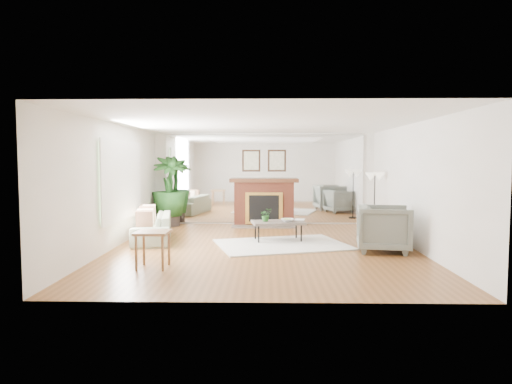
{
  "coord_description": "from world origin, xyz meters",
  "views": [
    {
      "loc": [
        0.04,
        -9.04,
        1.76
      ],
      "look_at": [
        -0.16,
        0.6,
        1.09
      ],
      "focal_mm": 32.0,
      "sensor_mm": 36.0,
      "label": 1
    }
  ],
  "objects_px": {
    "fireplace": "(264,201)",
    "armchair_back": "(383,225)",
    "potted_ficus": "(169,189)",
    "floor_lamp": "(375,181)",
    "armchair_front": "(384,228)",
    "coffee_table": "(278,223)",
    "sofa": "(152,227)",
    "side_table": "(153,237)"
  },
  "relations": [
    {
      "from": "fireplace",
      "to": "potted_ficus",
      "type": "height_order",
      "value": "fireplace"
    },
    {
      "from": "coffee_table",
      "to": "potted_ficus",
      "type": "bearing_deg",
      "value": 140.97
    },
    {
      "from": "sofa",
      "to": "armchair_back",
      "type": "relative_size",
      "value": 2.39
    },
    {
      "from": "fireplace",
      "to": "armchair_back",
      "type": "height_order",
      "value": "fireplace"
    },
    {
      "from": "armchair_front",
      "to": "fireplace",
      "type": "bearing_deg",
      "value": 42.54
    },
    {
      "from": "coffee_table",
      "to": "sofa",
      "type": "xyz_separation_m",
      "value": [
        -2.76,
        0.06,
        -0.11
      ]
    },
    {
      "from": "armchair_front",
      "to": "floor_lamp",
      "type": "height_order",
      "value": "floor_lamp"
    },
    {
      "from": "armchair_back",
      "to": "floor_lamp",
      "type": "height_order",
      "value": "floor_lamp"
    },
    {
      "from": "armchair_back",
      "to": "potted_ficus",
      "type": "height_order",
      "value": "potted_ficus"
    },
    {
      "from": "sofa",
      "to": "floor_lamp",
      "type": "height_order",
      "value": "floor_lamp"
    },
    {
      "from": "coffee_table",
      "to": "floor_lamp",
      "type": "height_order",
      "value": "floor_lamp"
    },
    {
      "from": "armchair_front",
      "to": "side_table",
      "type": "distance_m",
      "value": 4.37
    },
    {
      "from": "floor_lamp",
      "to": "armchair_front",
      "type": "bearing_deg",
      "value": -98.98
    },
    {
      "from": "fireplace",
      "to": "side_table",
      "type": "relative_size",
      "value": 3.38
    },
    {
      "from": "armchair_back",
      "to": "side_table",
      "type": "distance_m",
      "value": 4.91
    },
    {
      "from": "fireplace",
      "to": "floor_lamp",
      "type": "relative_size",
      "value": 1.4
    },
    {
      "from": "floor_lamp",
      "to": "fireplace",
      "type": "bearing_deg",
      "value": 156.56
    },
    {
      "from": "side_table",
      "to": "armchair_back",
      "type": "bearing_deg",
      "value": 28.03
    },
    {
      "from": "coffee_table",
      "to": "side_table",
      "type": "relative_size",
      "value": 1.98
    },
    {
      "from": "coffee_table",
      "to": "side_table",
      "type": "xyz_separation_m",
      "value": [
        -2.11,
        -2.48,
        0.1
      ]
    },
    {
      "from": "fireplace",
      "to": "armchair_back",
      "type": "bearing_deg",
      "value": -46.43
    },
    {
      "from": "armchair_back",
      "to": "coffee_table",
      "type": "bearing_deg",
      "value": 104.02
    },
    {
      "from": "armchair_front",
      "to": "coffee_table",
      "type": "bearing_deg",
      "value": 71.75
    },
    {
      "from": "coffee_table",
      "to": "potted_ficus",
      "type": "distance_m",
      "value": 3.71
    },
    {
      "from": "side_table",
      "to": "floor_lamp",
      "type": "relative_size",
      "value": 0.42
    },
    {
      "from": "coffee_table",
      "to": "sofa",
      "type": "relative_size",
      "value": 0.6
    },
    {
      "from": "side_table",
      "to": "sofa",
      "type": "bearing_deg",
      "value": 104.34
    },
    {
      "from": "floor_lamp",
      "to": "armchair_back",
      "type": "bearing_deg",
      "value": -96.45
    },
    {
      "from": "fireplace",
      "to": "potted_ficus",
      "type": "relative_size",
      "value": 1.09
    },
    {
      "from": "coffee_table",
      "to": "armchair_front",
      "type": "distance_m",
      "value": 2.27
    },
    {
      "from": "potted_ficus",
      "to": "side_table",
      "type": "bearing_deg",
      "value": -81.26
    },
    {
      "from": "armchair_back",
      "to": "potted_ficus",
      "type": "bearing_deg",
      "value": 82.38
    },
    {
      "from": "armchair_back",
      "to": "sofa",
      "type": "bearing_deg",
      "value": 105.74
    },
    {
      "from": "fireplace",
      "to": "armchair_front",
      "type": "bearing_deg",
      "value": -56.65
    },
    {
      "from": "sofa",
      "to": "armchair_front",
      "type": "height_order",
      "value": "armchair_front"
    },
    {
      "from": "fireplace",
      "to": "coffee_table",
      "type": "bearing_deg",
      "value": -82.85
    },
    {
      "from": "armchair_back",
      "to": "armchair_front",
      "type": "relative_size",
      "value": 0.85
    },
    {
      "from": "potted_ficus",
      "to": "floor_lamp",
      "type": "xyz_separation_m",
      "value": [
        5.24,
        -0.99,
        0.25
      ]
    },
    {
      "from": "coffee_table",
      "to": "side_table",
      "type": "height_order",
      "value": "side_table"
    },
    {
      "from": "armchair_back",
      "to": "potted_ficus",
      "type": "distance_m",
      "value": 5.68
    },
    {
      "from": "side_table",
      "to": "potted_ficus",
      "type": "relative_size",
      "value": 0.32
    },
    {
      "from": "armchair_back",
      "to": "side_table",
      "type": "height_order",
      "value": "armchair_back"
    }
  ]
}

